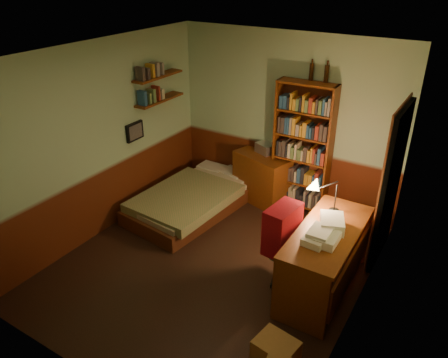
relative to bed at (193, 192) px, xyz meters
The scene contains 23 objects.
floor 1.43m from the bed, 44.20° to the right, with size 3.50×4.00×0.02m, color black.
ceiling 2.70m from the bed, 44.20° to the right, with size 3.50×4.00×0.02m, color silver.
wall_back 1.75m from the bed, 46.20° to the left, with size 3.50×0.02×2.60m, color #94B88D.
wall_left 1.59m from the bed, 128.17° to the right, with size 0.02×4.00×2.60m, color #94B88D.
wall_right 3.09m from the bed, 19.38° to the right, with size 0.02×4.00×2.60m, color #94B88D.
wall_front 3.30m from the bed, 71.50° to the right, with size 3.50×0.02×2.60m, color #94B88D.
doorway 2.83m from the bed, ahead, with size 0.06×0.90×2.00m, color black.
door_trim 2.79m from the bed, ahead, with size 0.02×0.98×2.08m, color #4B2210.
bed is the anchor object (origin of this frame).
dresser 1.10m from the bed, 46.58° to the left, with size 0.87×0.44×0.78m, color #622C0E.
mini_stereo 1.30m from the bed, 51.20° to the left, with size 0.28×0.22×0.15m, color #B2B2B7.
bookshelf 1.75m from the bed, 33.20° to the left, with size 0.84×0.26×1.97m, color #622C0E.
bottle_left 2.44m from the bed, 36.44° to the left, with size 0.06×0.06×0.23m, color black.
bottle_right 2.56m from the bed, 32.48° to the left, with size 0.06×0.06×0.23m, color black.
desk 2.42m from the bed, 16.32° to the right, with size 0.63×1.51×0.81m, color #622C0E.
paper_stack 2.49m from the bed, 15.16° to the right, with size 0.25×0.34×0.14m, color silver.
desk_lamp 2.39m from the bed, ahead, with size 0.17×0.17×0.58m, color black.
office_chair 2.22m from the bed, 22.86° to the right, with size 0.44×0.39×0.88m, color #345E3F.
red_jacket 2.20m from the bed, 25.80° to the right, with size 0.26×0.47×0.56m, color #B3101C.
wall_shelf_lower 1.46m from the bed, 168.56° to the left, with size 0.20×0.90×0.03m, color #622C0E.
wall_shelf_upper 1.78m from the bed, 168.56° to the left, with size 0.20×0.90×0.03m, color #622C0E.
framed_picture 1.25m from the bed, 152.89° to the right, with size 0.04×0.32×0.26m, color black.
cardboard_box_b 3.03m from the bed, 39.73° to the right, with size 0.38×0.32×0.27m, color #A4753E.
Camera 1 is at (2.45, -3.71, 3.49)m, focal length 35.00 mm.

